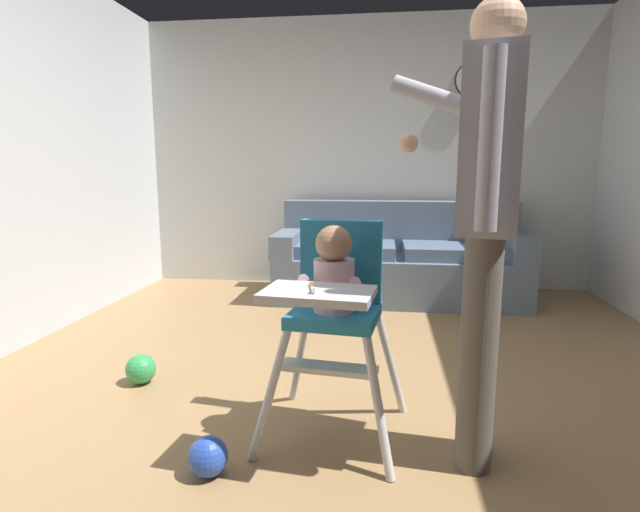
{
  "coord_description": "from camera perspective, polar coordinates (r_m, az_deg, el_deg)",
  "views": [
    {
      "loc": [
        0.18,
        -2.31,
        1.16
      ],
      "look_at": [
        -0.1,
        -0.12,
        0.77
      ],
      "focal_mm": 27.86,
      "sensor_mm": 36.0,
      "label": 1
    }
  ],
  "objects": [
    {
      "name": "couch",
      "position": [
        4.54,
        9.09,
        -0.65
      ],
      "size": [
        2.18,
        0.86,
        0.86
      ],
      "rotation": [
        0.0,
        0.0,
        -1.57
      ],
      "color": "slate",
      "rests_on": "ground"
    },
    {
      "name": "adult_standing",
      "position": [
        1.95,
        18.43,
        4.63
      ],
      "size": [
        0.51,
        0.57,
        1.75
      ],
      "rotation": [
        0.0,
        0.0,
        2.93
      ],
      "color": "#615A52",
      "rests_on": "ground"
    },
    {
      "name": "high_chair",
      "position": [
        2.1,
        1.75,
        -4.06
      ],
      "size": [
        0.67,
        0.78,
        0.94
      ],
      "rotation": [
        0.0,
        0.0,
        -1.69
      ],
      "color": "silver",
      "rests_on": "ground"
    },
    {
      "name": "ground",
      "position": [
        2.61,
        2.56,
        -17.6
      ],
      "size": [
        5.91,
        6.89,
        0.1
      ],
      "primitive_type": "cube",
      "color": "#9E784D"
    },
    {
      "name": "wall_clock",
      "position": [
        5.07,
        17.18,
        18.78
      ],
      "size": [
        0.33,
        0.04,
        0.33
      ],
      "color": "white"
    },
    {
      "name": "wall_far",
      "position": [
        4.99,
        5.24,
        11.49
      ],
      "size": [
        5.11,
        0.06,
        2.58
      ],
      "primitive_type": "cube",
      "color": "silver",
      "rests_on": "ground"
    },
    {
      "name": "toy_ball_second",
      "position": [
        2.08,
        -12.73,
        -21.53
      ],
      "size": [
        0.15,
        0.15,
        0.15
      ],
      "primitive_type": "sphere",
      "color": "#284CB7",
      "rests_on": "ground"
    },
    {
      "name": "toy_ball",
      "position": [
        2.94,
        -19.88,
        -12.1
      ],
      "size": [
        0.16,
        0.16,
        0.16
      ],
      "primitive_type": "sphere",
      "color": "green",
      "rests_on": "ground"
    }
  ]
}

